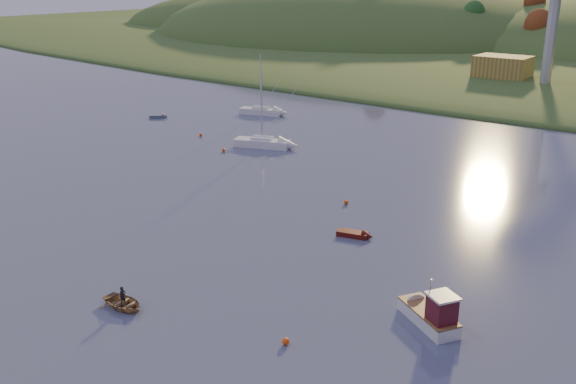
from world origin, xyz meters
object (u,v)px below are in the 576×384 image
Objects in this scene: sailboat_far at (262,142)px; red_tender at (359,235)px; canoe at (123,303)px; grey_dinghy at (161,116)px; sailboat_near at (261,111)px; fishing_boat at (426,310)px.

sailboat_far reaches higher than red_tender.
red_tender is (7.00, 22.41, -0.14)m from canoe.
grey_dinghy is at bearing 141.29° from red_tender.
sailboat_near is at bearing 31.52° from canoe.
sailboat_far is at bearing -51.91° from grey_dinghy.
fishing_boat is 0.60× the size of sailboat_near.
canoe is at bearing -121.78° from red_tender.
sailboat_far is 27.20m from grey_dinghy.
sailboat_near is at bearing 4.31° from grey_dinghy.
sailboat_near is at bearing 124.58° from red_tender.
canoe is (36.42, -60.15, -0.31)m from sailboat_near.
sailboat_far is at bearing -5.58° from fishing_boat.
sailboat_near reaches higher than fishing_boat.
fishing_boat is at bearing -69.62° from grey_dinghy.
sailboat_near reaches higher than red_tender.
grey_dinghy is at bearing -151.97° from sailboat_near.
sailboat_far is 35.26m from red_tender.
canoe is 1.02× the size of red_tender.
sailboat_near is 2.89× the size of red_tender.
sailboat_far is 3.51× the size of grey_dinghy.
fishing_boat reaches higher than canoe.
sailboat_near is at bearing 109.37° from sailboat_far.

